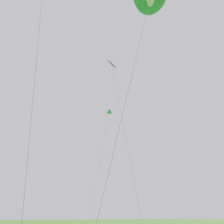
% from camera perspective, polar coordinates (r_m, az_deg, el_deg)
% --- Properties ---
extents(small_kite_delta_white, '(2.79, 1.64, 16.25)m').
position_cam_1_polar(small_kite_delta_white, '(25.41, 0.28, 9.19)').
color(small_kite_delta_white, blue).
rests_on(small_kite_delta_white, ground).
extents(small_kite_diamond_red, '(1.08, 4.96, 15.14)m').
position_cam_1_polar(small_kite_diamond_red, '(33.86, -0.60, 0.08)').
color(small_kite_diamond_red, green).
rests_on(small_kite_diamond_red, ground).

